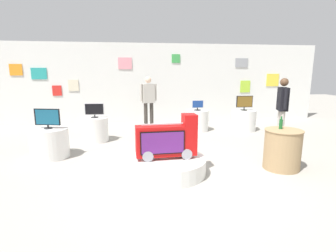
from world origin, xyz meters
TOP-DOWN VIEW (x-y plane):
  - ground_plane at (0.00, 0.00)m, footprint 30.00×30.00m
  - back_wall_display at (-0.00, 5.34)m, footprint 12.79×0.13m
  - main_display_pedestal at (-0.31, 0.16)m, footprint 1.51×1.51m
  - novelty_firetruck_tv at (-0.29, 0.16)m, footprint 1.15×0.37m
  - display_pedestal_left_rear at (-2.76, 1.52)m, footprint 0.83×0.83m
  - tv_on_left_rear at (-2.76, 1.51)m, footprint 0.57×0.19m
  - display_pedestal_center_rear at (-1.89, 2.81)m, footprint 0.70×0.70m
  - tv_on_center_rear at (-1.89, 2.80)m, footprint 0.52×0.19m
  - display_pedestal_right_rear at (1.24, 3.67)m, footprint 0.72×0.72m
  - tv_on_right_rear at (1.24, 3.67)m, footprint 0.37×0.22m
  - display_pedestal_far_right at (2.73, 3.45)m, footprint 0.79×0.79m
  - tv_on_far_right at (2.73, 3.45)m, footprint 0.54×0.21m
  - side_table_round at (2.01, 0.06)m, footprint 0.73×0.73m
  - bottle_on_side_table at (1.99, 0.15)m, footprint 0.07×0.07m
  - shopper_browsing_near_truck at (-0.32, 3.98)m, footprint 0.55×0.28m
  - shopper_browsing_rear at (2.83, 1.50)m, footprint 0.30×0.54m

SIDE VIEW (x-z plane):
  - ground_plane at x=0.00m, z-range 0.00..0.00m
  - main_display_pedestal at x=-0.31m, z-range 0.00..0.31m
  - display_pedestal_left_rear at x=-2.76m, z-range 0.00..0.67m
  - display_pedestal_center_rear at x=-1.89m, z-range 0.00..0.67m
  - display_pedestal_right_rear at x=1.24m, z-range 0.00..0.67m
  - display_pedestal_far_right at x=2.73m, z-range 0.00..0.67m
  - side_table_round at x=2.01m, z-range 0.01..0.80m
  - novelty_firetruck_tv at x=-0.29m, z-range 0.23..1.06m
  - tv_on_right_rear at x=1.24m, z-range 0.67..1.00m
  - tv_on_center_rear at x=-1.89m, z-range 0.69..1.08m
  - bottle_on_side_table at x=1.99m, z-range 0.77..1.03m
  - tv_on_left_rear at x=-2.76m, z-range 0.69..1.14m
  - tv_on_far_right at x=2.73m, z-range 0.69..1.16m
  - shopper_browsing_near_truck at x=-0.32m, z-range 0.15..1.89m
  - shopper_browsing_rear at x=2.83m, z-range 0.16..1.91m
  - back_wall_display at x=0.00m, z-range 0.00..2.90m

